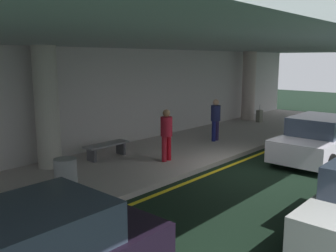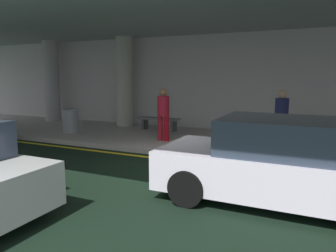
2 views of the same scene
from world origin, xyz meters
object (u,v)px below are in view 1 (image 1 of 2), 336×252
at_px(support_column_left_mid, 47,108).
at_px(trash_bin_steel, 66,175).
at_px(person_waiting_for_ride, 166,132).
at_px(suitcase_upright_primary, 259,116).
at_px(traveler_with_luggage, 216,117).
at_px(car_white, 318,140).
at_px(bench_metal, 107,147).
at_px(support_column_center, 249,86).

distance_m(support_column_left_mid, trash_bin_steel, 2.83).
relative_size(person_waiting_for_ride, trash_bin_steel, 1.98).
height_order(support_column_left_mid, suitcase_upright_primary, support_column_left_mid).
relative_size(person_waiting_for_ride, suitcase_upright_primary, 1.87).
xyz_separation_m(support_column_left_mid, traveler_with_luggage, (6.38, -1.72, -0.86)).
distance_m(support_column_left_mid, car_white, 8.89).
relative_size(support_column_left_mid, bench_metal, 2.28).
distance_m(traveler_with_luggage, person_waiting_for_ride, 3.56).
bearing_deg(suitcase_upright_primary, support_column_center, 97.57).
bearing_deg(traveler_with_luggage, trash_bin_steel, 98.49).
distance_m(car_white, traveler_with_luggage, 3.98).
height_order(person_waiting_for_ride, suitcase_upright_primary, person_waiting_for_ride).
distance_m(support_column_center, suitcase_upright_primary, 1.77).
xyz_separation_m(traveler_with_luggage, trash_bin_steel, (-7.30, -0.57, -0.54)).
xyz_separation_m(car_white, person_waiting_for_ride, (-3.88, 3.43, 0.40)).
distance_m(person_waiting_for_ride, bench_metal, 2.13).
relative_size(support_column_left_mid, car_white, 0.89).
distance_m(traveler_with_luggage, suitcase_upright_primary, 5.42).
bearing_deg(bench_metal, car_white, -46.47).
relative_size(traveler_with_luggage, suitcase_upright_primary, 1.87).
distance_m(support_column_center, traveler_with_luggage, 5.94).
bearing_deg(car_white, traveler_with_luggage, -88.77).
bearing_deg(car_white, person_waiting_for_ride, -45.38).
distance_m(support_column_center, bench_metal, 10.29).
height_order(support_column_left_mid, trash_bin_steel, support_column_left_mid).
relative_size(traveler_with_luggage, bench_metal, 1.05).
xyz_separation_m(support_column_center, car_white, (-5.26, -5.66, -1.26)).
bearing_deg(support_column_center, suitcase_upright_primary, -109.41).
height_order(traveler_with_luggage, suitcase_upright_primary, traveler_with_luggage).
height_order(support_column_left_mid, bench_metal, support_column_left_mid).
bearing_deg(person_waiting_for_ride, support_column_center, -136.37).
xyz_separation_m(traveler_with_luggage, person_waiting_for_ride, (-3.52, -0.52, 0.00)).
bearing_deg(bench_metal, person_waiting_for_ride, -59.41).
height_order(car_white, trash_bin_steel, car_white).
bearing_deg(car_white, suitcase_upright_primary, -139.90).
xyz_separation_m(support_column_center, bench_metal, (-10.18, -0.48, -1.47)).
relative_size(traveler_with_luggage, trash_bin_steel, 1.98).
relative_size(car_white, person_waiting_for_ride, 2.44).
xyz_separation_m(bench_metal, trash_bin_steel, (-2.74, -1.80, 0.07)).
distance_m(support_column_center, person_waiting_for_ride, 9.45).
height_order(support_column_center, traveler_with_luggage, support_column_center).
bearing_deg(trash_bin_steel, support_column_left_mid, 68.07).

